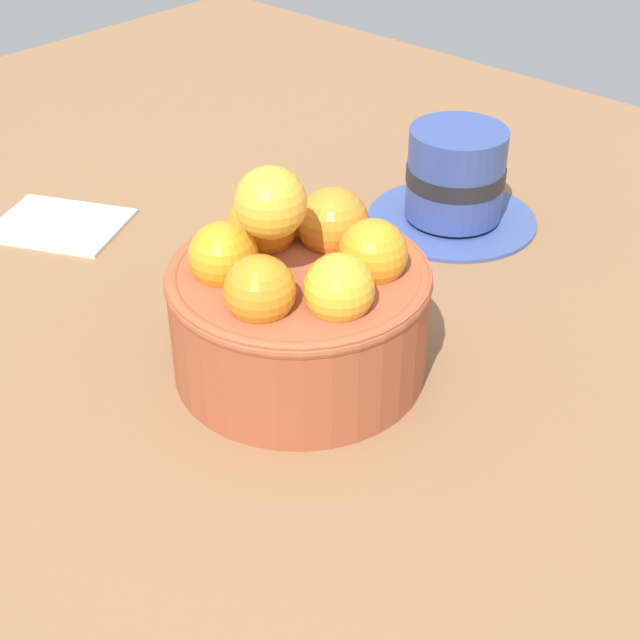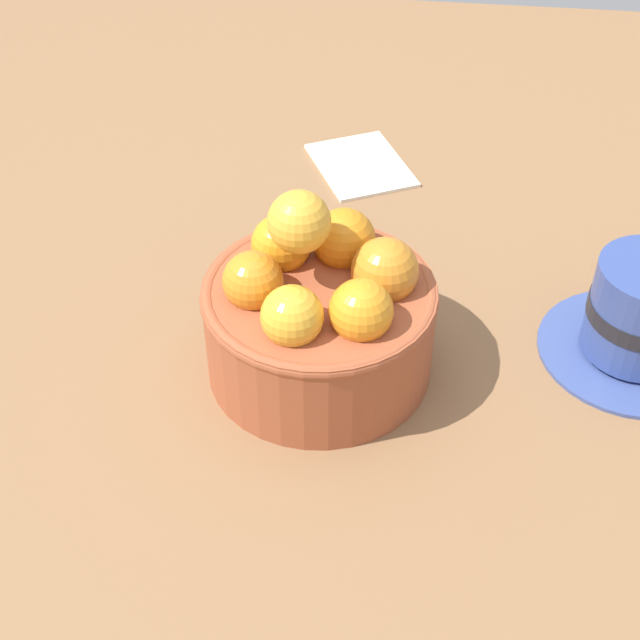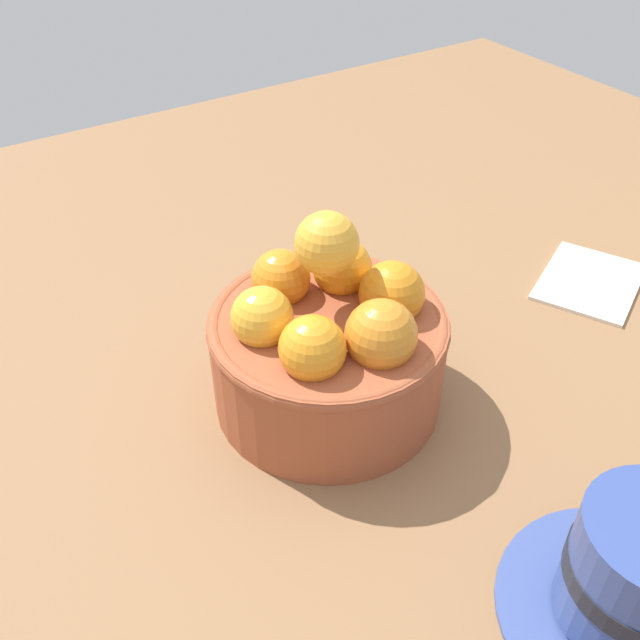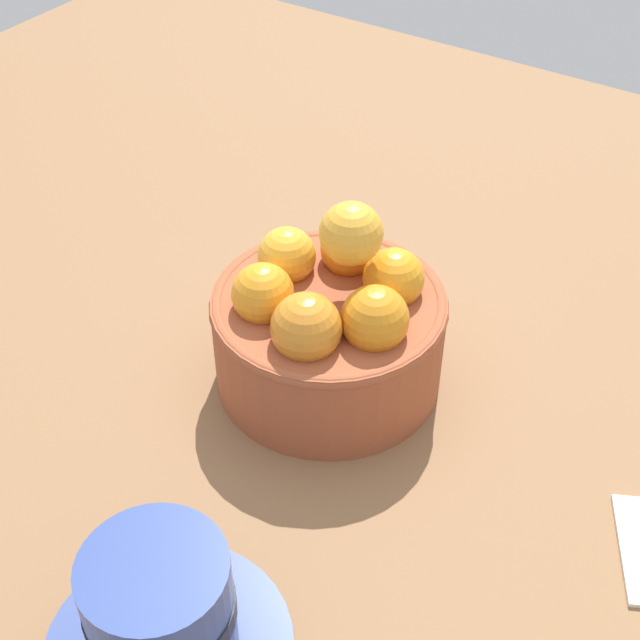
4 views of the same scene
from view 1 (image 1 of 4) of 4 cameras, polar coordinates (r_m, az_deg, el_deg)
ground_plane at (r=58.08cm, az=-1.20°, el=-4.52°), size 125.75×104.95×4.14cm
terracotta_bowl at (r=54.07cm, az=-1.32°, el=1.14°), size 15.28×15.28×13.42cm
coffee_cup at (r=71.55cm, az=8.23°, el=8.34°), size 12.91×12.91×7.45cm
folded_napkin at (r=74.11cm, az=-15.59°, el=5.71°), size 11.84×10.86×0.60cm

